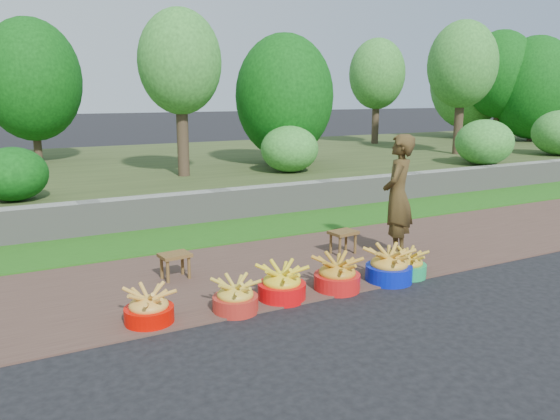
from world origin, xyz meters
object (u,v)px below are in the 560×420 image
basin_c (282,284)px  basin_e (389,267)px  vendor_woman (398,196)px  basin_a (149,308)px  stool_left (175,259)px  basin_d (337,275)px  basin_f (408,265)px  basin_b (235,297)px  stool_right (343,236)px

basin_c → basin_e: bearing=-3.7°
basin_e → vendor_woman: (0.73, 0.75, 0.67)m
basin_a → basin_c: (1.45, -0.05, 0.01)m
stool_left → basin_e: bearing=-29.4°
basin_c → vendor_woman: bearing=17.2°
basin_d → vendor_woman: (1.44, 0.70, 0.68)m
basin_c → basin_a: bearing=178.2°
basin_c → basin_f: 1.74m
basin_a → basin_c: 1.45m
basin_d → stool_left: (-1.53, 1.21, 0.09)m
basin_b → basin_d: 1.28m
basin_f → stool_right: (-0.17, 1.14, 0.13)m
stool_right → vendor_woman: (0.58, -0.43, 0.58)m
basin_b → basin_c: basin_c is taller
basin_e → vendor_woman: 1.24m
basin_e → vendor_woman: size_ratio=0.33×
basin_b → stool_left: basin_b is taller
basin_a → basin_c: size_ratio=0.92×
basin_f → stool_left: (-2.56, 1.23, 0.12)m
basin_a → basin_c: bearing=-1.8°
basin_b → basin_e: size_ratio=0.85×
vendor_woman → stool_right: bearing=-74.5°
basin_d → basin_a: bearing=177.8°
stool_left → basin_a: bearing=-118.9°
basin_c → basin_d: bearing=-3.1°
basin_f → stool_left: 2.84m
basin_a → vendor_woman: bearing=9.7°
basin_a → basin_f: basin_a is taller
basin_e → stool_right: size_ratio=1.41×
basin_c → basin_d: basin_d is taller
basin_d → basin_e: basin_e is taller
basin_b → stool_left: (-0.25, 1.24, 0.11)m
basin_c → basin_d: size_ratio=0.99×
basin_e → stool_left: size_ratio=1.46×
basin_d → stool_right: basin_d is taller
basin_f → stool_left: basin_f is taller
stool_left → vendor_woman: 3.07m
basin_d → stool_right: 1.42m
basin_a → stool_right: basin_a is taller
basin_b → basin_d: basin_d is taller
basin_a → basin_e: 2.86m
basin_c → vendor_woman: 2.34m
basin_d → vendor_woman: size_ratio=0.32×
basin_a → basin_f: bearing=-1.8°
basin_b → basin_e: (1.99, -0.02, 0.03)m
basin_d → stool_right: (0.86, 1.13, 0.10)m
basin_f → basin_a: bearing=178.2°
basin_a → basin_b: size_ratio=1.02×
stool_left → basin_c: bearing=-54.7°
basin_f → basin_e: bearing=-174.1°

